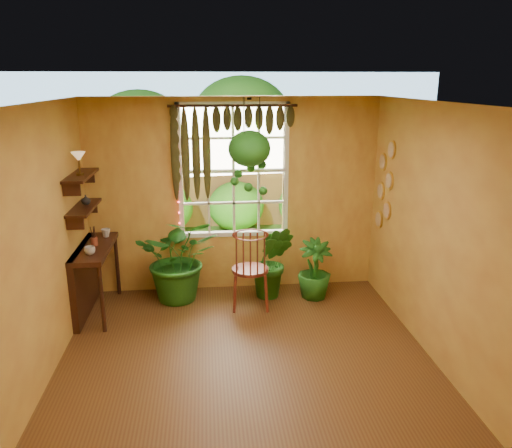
{
  "coord_description": "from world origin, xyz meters",
  "views": [
    {
      "loc": [
        -0.38,
        -4.5,
        2.91
      ],
      "look_at": [
        0.2,
        1.15,
        1.26
      ],
      "focal_mm": 35.0,
      "sensor_mm": 36.0,
      "label": 1
    }
  ],
  "objects": [
    {
      "name": "potted_plant_left",
      "position": [
        -0.76,
        1.89,
        0.6
      ],
      "size": [
        1.12,
        0.98,
        1.2
      ],
      "primitive_type": "imported",
      "rotation": [
        0.0,
        0.0,
        -0.04
      ],
      "color": "#195316",
      "rests_on": "floor"
    },
    {
      "name": "string_lights",
      "position": [
        -0.76,
        2.19,
        1.75
      ],
      "size": [
        0.03,
        0.03,
        1.54
      ],
      "primitive_type": null,
      "color": "#FF2633",
      "rests_on": "window"
    },
    {
      "name": "brush_jar",
      "position": [
        -1.8,
        1.64,
        1.02
      ],
      "size": [
        0.09,
        0.09,
        0.31
      ],
      "color": "brown",
      "rests_on": "counter_ledge"
    },
    {
      "name": "backyard",
      "position": [
        0.24,
        6.87,
        1.28
      ],
      "size": [
        14.0,
        10.0,
        12.0
      ],
      "color": "#265518",
      "rests_on": "ground"
    },
    {
      "name": "potted_plant_mid",
      "position": [
        0.49,
        1.84,
        0.52
      ],
      "size": [
        0.66,
        0.57,
        1.03
      ],
      "primitive_type": "imported",
      "rotation": [
        0.0,
        0.0,
        -0.23
      ],
      "color": "#195316",
      "rests_on": "floor"
    },
    {
      "name": "potted_plant_right",
      "position": [
        1.07,
        1.77,
        0.41
      ],
      "size": [
        0.52,
        0.52,
        0.83
      ],
      "primitive_type": "imported",
      "rotation": [
        0.0,
        0.0,
        0.14
      ],
      "color": "#195316",
      "rests_on": "floor"
    },
    {
      "name": "window",
      "position": [
        0.0,
        2.28,
        1.7
      ],
      "size": [
        1.52,
        0.1,
        1.86
      ],
      "color": "white",
      "rests_on": "wall_back"
    },
    {
      "name": "wall_right",
      "position": [
        2.0,
        0.0,
        1.35
      ],
      "size": [
        0.0,
        4.5,
        4.5
      ],
      "primitive_type": "plane",
      "rotation": [
        1.57,
        0.0,
        -1.57
      ],
      "color": "#E5BB4E",
      "rests_on": "floor"
    },
    {
      "name": "ceiling",
      "position": [
        0.0,
        0.0,
        2.7
      ],
      "size": [
        4.5,
        4.5,
        0.0
      ],
      "primitive_type": "plane",
      "rotation": [
        3.14,
        0.0,
        0.0
      ],
      "color": "silver",
      "rests_on": "wall_back"
    },
    {
      "name": "windsor_chair",
      "position": [
        0.16,
        1.56,
        0.38
      ],
      "size": [
        0.52,
        0.55,
        1.3
      ],
      "rotation": [
        0.0,
        0.0,
        -0.07
      ],
      "color": "maroon",
      "rests_on": "floor"
    },
    {
      "name": "valance_vine",
      "position": [
        -0.08,
        2.16,
        2.28
      ],
      "size": [
        1.7,
        0.12,
        1.1
      ],
      "color": "#32180D",
      "rests_on": "window"
    },
    {
      "name": "wall_left",
      "position": [
        -2.0,
        0.0,
        1.35
      ],
      "size": [
        0.0,
        4.5,
        4.5
      ],
      "primitive_type": "plane",
      "rotation": [
        1.57,
        0.0,
        1.57
      ],
      "color": "#E5BB4E",
      "rests_on": "floor"
    },
    {
      "name": "shelf_lower",
      "position": [
        -1.88,
        1.6,
        1.4
      ],
      "size": [
        0.25,
        0.9,
        0.04
      ],
      "primitive_type": "cube",
      "color": "#32180D",
      "rests_on": "wall_left"
    },
    {
      "name": "wall_back",
      "position": [
        0.0,
        2.25,
        1.35
      ],
      "size": [
        4.0,
        0.0,
        4.0
      ],
      "primitive_type": "plane",
      "rotation": [
        1.57,
        0.0,
        0.0
      ],
      "color": "#E5BB4E",
      "rests_on": "floor"
    },
    {
      "name": "cup_a",
      "position": [
        -1.78,
        1.29,
        0.95
      ],
      "size": [
        0.14,
        0.14,
        0.1
      ],
      "primitive_type": "imported",
      "rotation": [
        0.0,
        0.0,
        0.13
      ],
      "color": "silver",
      "rests_on": "counter_ledge"
    },
    {
      "name": "floor",
      "position": [
        0.0,
        0.0,
        0.0
      ],
      "size": [
        4.5,
        4.5,
        0.0
      ],
      "primitive_type": "plane",
      "color": "brown",
      "rests_on": "ground"
    },
    {
      "name": "hanging_basket",
      "position": [
        0.19,
        1.92,
        1.98
      ],
      "size": [
        0.55,
        0.55,
        1.26
      ],
      "color": "black",
      "rests_on": "ceiling"
    },
    {
      "name": "counter_ledge",
      "position": [
        -1.91,
        1.6,
        0.55
      ],
      "size": [
        0.4,
        1.2,
        0.9
      ],
      "color": "#32180D",
      "rests_on": "floor"
    },
    {
      "name": "cup_b",
      "position": [
        -1.72,
        1.98,
        0.95
      ],
      "size": [
        0.13,
        0.13,
        0.11
      ],
      "primitive_type": "imported",
      "rotation": [
        0.0,
        0.0,
        0.1
      ],
      "color": "beige",
      "rests_on": "counter_ledge"
    },
    {
      "name": "tiffany_lamp",
      "position": [
        -1.86,
        1.51,
        2.02
      ],
      "size": [
        0.17,
        0.17,
        0.28
      ],
      "color": "brown",
      "rests_on": "shelf_upper"
    },
    {
      "name": "wall_plates",
      "position": [
        1.98,
        1.79,
        1.55
      ],
      "size": [
        0.04,
        0.32,
        1.1
      ],
      "primitive_type": null,
      "color": "#FFF1D0",
      "rests_on": "wall_right"
    },
    {
      "name": "shelf_upper",
      "position": [
        -1.88,
        1.6,
        1.8
      ],
      "size": [
        0.25,
        0.9,
        0.04
      ],
      "primitive_type": "cube",
      "color": "#32180D",
      "rests_on": "wall_left"
    },
    {
      "name": "shelf_vase",
      "position": [
        -1.87,
        1.7,
        1.48
      ],
      "size": [
        0.15,
        0.15,
        0.12
      ],
      "primitive_type": "imported",
      "rotation": [
        0.0,
        0.0,
        -0.38
      ],
      "color": "#B2AD99",
      "rests_on": "shelf_lower"
    }
  ]
}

